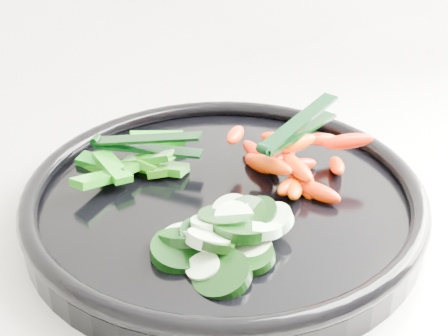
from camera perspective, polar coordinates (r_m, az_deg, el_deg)
veggie_tray at (r=0.59m, az=-0.00°, el=-2.91°), size 0.42×0.42×0.04m
cucumber_pile at (r=0.52m, az=-0.52°, el=-6.17°), size 0.13×0.12×0.04m
carrot_pile at (r=0.61m, az=6.23°, el=0.73°), size 0.13×0.15×0.05m
pepper_pile at (r=0.63m, az=-8.06°, el=0.50°), size 0.14×0.10×0.04m
tong_carrot at (r=0.60m, az=6.68°, el=3.63°), size 0.11×0.04×0.02m
tong_pepper at (r=0.62m, az=-7.32°, el=2.24°), size 0.09×0.09×0.02m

